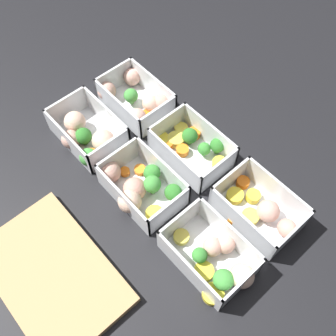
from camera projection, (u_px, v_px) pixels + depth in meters
ground_plane at (168, 174)px, 0.83m from camera, size 4.00×4.00×0.00m
container_near_left at (261, 210)px, 0.76m from camera, size 0.17×0.11×0.07m
container_near_center at (192, 146)px, 0.84m from camera, size 0.18×0.12×0.07m
container_near_right at (135, 98)px, 0.91m from camera, size 0.18×0.13×0.07m
container_far_left at (216, 260)px, 0.71m from camera, size 0.18×0.13×0.07m
container_far_center at (138, 187)px, 0.79m from camera, size 0.18×0.13×0.07m
container_far_right at (87, 135)px, 0.85m from camera, size 0.16×0.12×0.07m
cutting_board at (53, 274)px, 0.71m from camera, size 0.28×0.18×0.02m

